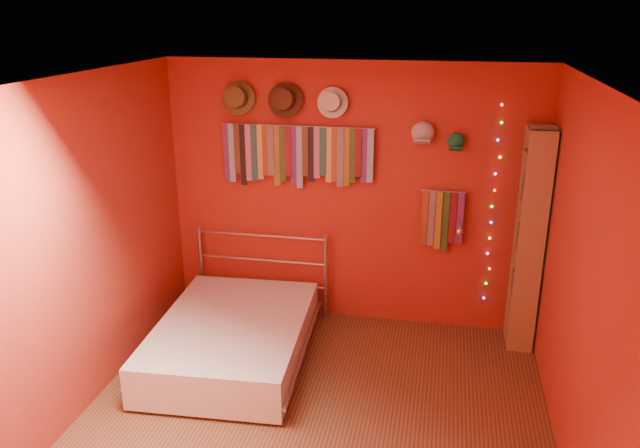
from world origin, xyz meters
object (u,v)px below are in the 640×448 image
Objects in this scene: tie_rack at (295,153)px; reading_lamp at (460,230)px; bed at (233,338)px; bookshelf at (535,240)px.

tie_rack reaches higher than reading_lamp.
tie_rack is 0.78× the size of bed.
bookshelf is (2.17, -0.16, -0.64)m from tie_rack.
bookshelf reaches higher than reading_lamp.
reading_lamp is 0.16× the size of bed.
bookshelf is at bearing -4.09° from tie_rack.
bed is at bearing -110.06° from tie_rack.
bed is at bearing -162.38° from bookshelf.
tie_rack is at bearing 173.90° from reading_lamp.
reading_lamp is 0.15× the size of bookshelf.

